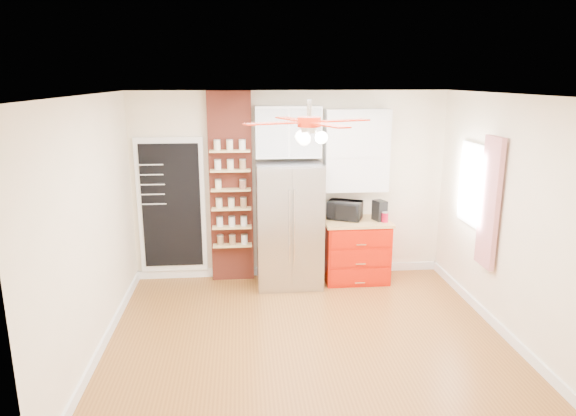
{
  "coord_description": "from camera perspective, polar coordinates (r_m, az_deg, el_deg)",
  "views": [
    {
      "loc": [
        -0.69,
        -5.22,
        2.86
      ],
      "look_at": [
        -0.13,
        0.9,
        1.3
      ],
      "focal_mm": 32.0,
      "sensor_mm": 36.0,
      "label": 1
    }
  ],
  "objects": [
    {
      "name": "chalkboard",
      "position": [
        7.47,
        -12.81,
        0.23
      ],
      "size": [
        0.95,
        0.05,
        1.95
      ],
      "color": "white",
      "rests_on": "wall_back"
    },
    {
      "name": "canister_right",
      "position": [
        7.47,
        9.77,
        -0.66
      ],
      "size": [
        0.12,
        0.12,
        0.13
      ],
      "primitive_type": "cylinder",
      "rotation": [
        0.0,
        0.0,
        0.37
      ],
      "color": "#B60B0A",
      "rests_on": "red_cabinet"
    },
    {
      "name": "red_cabinet",
      "position": [
        7.49,
        7.53,
        -4.66
      ],
      "size": [
        0.94,
        0.64,
        0.9
      ],
      "color": "#BC1303",
      "rests_on": "floor"
    },
    {
      "name": "upper_glass_cabinet",
      "position": [
        7.11,
        -0.0,
        8.49
      ],
      "size": [
        0.9,
        0.35,
        0.7
      ],
      "primitive_type": "cube",
      "color": "white",
      "rests_on": "wall_back"
    },
    {
      "name": "pantry_jar_oats",
      "position": [
        7.16,
        -7.77,
        2.6
      ],
      "size": [
        0.09,
        0.09,
        0.12
      ],
      "primitive_type": "cylinder",
      "rotation": [
        0.0,
        0.0,
        0.02
      ],
      "color": "beige",
      "rests_on": "brick_pillar"
    },
    {
      "name": "pantry_jar_beans",
      "position": [
        7.13,
        -5.05,
        2.62
      ],
      "size": [
        0.12,
        0.12,
        0.12
      ],
      "primitive_type": "cylinder",
      "rotation": [
        0.0,
        0.0,
        -0.41
      ],
      "color": "brown",
      "rests_on": "brick_pillar"
    },
    {
      "name": "window",
      "position": [
        6.91,
        19.93,
        2.43
      ],
      "size": [
        0.04,
        0.75,
        1.05
      ],
      "primitive_type": "cube",
      "color": "white",
      "rests_on": "wall_right"
    },
    {
      "name": "upper_shelf_unit",
      "position": [
        7.32,
        7.61,
        6.37
      ],
      "size": [
        0.9,
        0.3,
        1.15
      ],
      "primitive_type": "cube",
      "color": "white",
      "rests_on": "wall_back"
    },
    {
      "name": "wall_front",
      "position": [
        3.63,
        6.4,
        -10.5
      ],
      "size": [
        4.5,
        0.02,
        2.7
      ],
      "primitive_type": "cube",
      "color": "#FFEECD",
      "rests_on": "floor"
    },
    {
      "name": "wall_back",
      "position": [
        7.41,
        0.26,
        2.47
      ],
      "size": [
        4.5,
        0.02,
        2.7
      ],
      "primitive_type": "cube",
      "color": "#FFEECD",
      "rests_on": "floor"
    },
    {
      "name": "floor",
      "position": [
        6.0,
        2.13,
        -14.28
      ],
      "size": [
        4.5,
        4.5,
        0.0
      ],
      "primitive_type": "plane",
      "color": "brown",
      "rests_on": "ground"
    },
    {
      "name": "ceiling_fan",
      "position": [
        5.29,
        2.37,
        9.47
      ],
      "size": [
        1.4,
        1.4,
        0.44
      ],
      "color": "silver",
      "rests_on": "ceiling"
    },
    {
      "name": "ceiling",
      "position": [
        5.27,
        2.4,
        12.46
      ],
      "size": [
        4.5,
        4.5,
        0.0
      ],
      "primitive_type": "plane",
      "color": "white",
      "rests_on": "wall_back"
    },
    {
      "name": "wall_right",
      "position": [
        6.18,
        23.4,
        -1.12
      ],
      "size": [
        0.02,
        4.0,
        2.7
      ],
      "primitive_type": "cube",
      "color": "#FFEECD",
      "rests_on": "floor"
    },
    {
      "name": "coffee_maker",
      "position": [
        7.37,
        10.14,
        -0.27
      ],
      "size": [
        0.2,
        0.23,
        0.29
      ],
      "primitive_type": "cube",
      "rotation": [
        0.0,
        0.0,
        0.33
      ],
      "color": "black",
      "rests_on": "red_cabinet"
    },
    {
      "name": "curtain",
      "position": [
        6.43,
        21.49,
        0.54
      ],
      "size": [
        0.06,
        0.4,
        1.55
      ],
      "primitive_type": "cube",
      "color": "red",
      "rests_on": "wall_right"
    },
    {
      "name": "toaster_oven",
      "position": [
        7.37,
        6.33,
        -0.23
      ],
      "size": [
        0.56,
        0.48,
        0.26
      ],
      "primitive_type": "imported",
      "rotation": [
        0.0,
        0.0,
        -0.42
      ],
      "color": "black",
      "rests_on": "red_cabinet"
    },
    {
      "name": "brick_pillar",
      "position": [
        7.3,
        -6.34,
        2.2
      ],
      "size": [
        0.6,
        0.16,
        2.7
      ],
      "primitive_type": "cube",
      "color": "brown",
      "rests_on": "floor"
    },
    {
      "name": "canister_left",
      "position": [
        7.31,
        10.71,
        -1.03
      ],
      "size": [
        0.1,
        0.1,
        0.14
      ],
      "primitive_type": "cylinder",
      "rotation": [
        0.0,
        0.0,
        -0.07
      ],
      "color": "#A30922",
      "rests_on": "red_cabinet"
    },
    {
      "name": "fridge",
      "position": [
        7.17,
        0.14,
        -1.86
      ],
      "size": [
        0.9,
        0.7,
        1.75
      ],
      "primitive_type": "cube",
      "color": "#B4B4B9",
      "rests_on": "floor"
    },
    {
      "name": "wall_left",
      "position": [
        5.66,
        -20.99,
        -2.24
      ],
      "size": [
        0.02,
        4.0,
        2.7
      ],
      "primitive_type": "cube",
      "color": "#FFEECD",
      "rests_on": "floor"
    }
  ]
}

